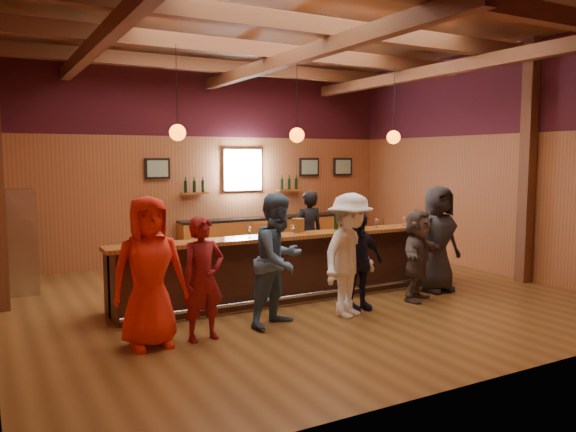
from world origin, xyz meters
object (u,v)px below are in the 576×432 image
(stainless_fridge, at_px, (14,242))
(customer_redvest, at_px, (203,279))
(ice_bucket, at_px, (298,225))
(bottle_a, at_px, (336,221))
(bar_counter, at_px, (293,265))
(customer_denim, at_px, (279,260))
(customer_orange, at_px, (149,272))
(customer_white, at_px, (350,255))
(customer_dark, at_px, (437,239))
(customer_brown, at_px, (418,255))
(customer_navy, at_px, (358,261))
(back_bar_cabinet, at_px, (263,237))
(bartender, at_px, (308,234))

(stainless_fridge, bearing_deg, customer_redvest, -63.06)
(ice_bucket, bearing_deg, bottle_a, 1.65)
(bar_counter, height_order, customer_denim, customer_denim)
(customer_orange, distance_m, customer_white, 2.94)
(customer_dark, bearing_deg, customer_white, -170.96)
(customer_brown, xyz_separation_m, ice_bucket, (-1.65, 1.05, 0.47))
(customer_denim, height_order, bottle_a, customer_denim)
(bar_counter, xyz_separation_m, bottle_a, (0.75, -0.17, 0.73))
(bar_counter, distance_m, customer_dark, 2.57)
(bar_counter, distance_m, customer_navy, 1.34)
(customer_brown, bearing_deg, bar_counter, 112.63)
(customer_redvest, xyz_separation_m, customer_white, (2.27, -0.02, 0.11))
(customer_redvest, bearing_deg, bar_counter, 27.33)
(back_bar_cabinet, height_order, ice_bucket, ice_bucket)
(bar_counter, relative_size, customer_white, 3.45)
(customer_navy, xyz_separation_m, customer_brown, (1.20, 0.01, -0.01))
(customer_denim, bearing_deg, stainless_fridge, 106.38)
(customer_orange, bearing_deg, customer_brown, 1.24)
(customer_white, bearing_deg, customer_navy, 13.48)
(bottle_a, bearing_deg, customer_dark, -24.99)
(stainless_fridge, height_order, customer_denim, customer_denim)
(customer_redvest, relative_size, customer_navy, 1.06)
(bar_counter, bearing_deg, customer_navy, -70.85)
(customer_denim, xyz_separation_m, customer_navy, (1.42, 0.11, -0.17))
(customer_redvest, height_order, customer_brown, customer_redvest)
(bartender, xyz_separation_m, ice_bucket, (-1.04, -1.40, 0.38))
(customer_brown, bearing_deg, back_bar_cabinet, 65.18)
(customer_redvest, height_order, bartender, bartender)
(customer_orange, relative_size, customer_denim, 1.02)
(customer_dark, bearing_deg, customer_redvest, -178.04)
(stainless_fridge, bearing_deg, customer_orange, -71.11)
(customer_denim, bearing_deg, customer_navy, -18.73)
(customer_navy, xyz_separation_m, bottle_a, (0.32, 1.08, 0.49))
(stainless_fridge, relative_size, customer_orange, 0.96)
(customer_orange, relative_size, customer_navy, 1.24)
(stainless_fridge, bearing_deg, bartender, -13.54)
(stainless_fridge, relative_size, bottle_a, 5.11)
(customer_orange, height_order, customer_white, customer_orange)
(customer_orange, xyz_separation_m, customer_redvest, (0.67, -0.07, -0.14))
(stainless_fridge, bearing_deg, customer_navy, -39.11)
(customer_redvest, xyz_separation_m, customer_dark, (4.50, 0.53, 0.13))
(customer_white, xyz_separation_m, customer_brown, (1.50, 0.23, -0.16))
(customer_brown, height_order, bottle_a, customer_brown)
(back_bar_cabinet, bearing_deg, customer_orange, -128.87)
(customer_dark, height_order, ice_bucket, customer_dark)
(customer_orange, distance_m, bartender, 4.63)
(bar_counter, distance_m, bottle_a, 1.06)
(bartender, bearing_deg, customer_denim, 54.65)
(customer_orange, height_order, customer_navy, customer_orange)
(bottle_a, bearing_deg, customer_white, -115.44)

